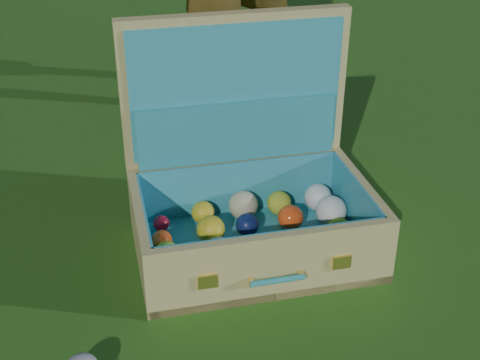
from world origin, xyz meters
name	(u,v)px	position (x,y,z in m)	size (l,w,h in m)	color
ground	(270,283)	(0.00, 0.00, 0.00)	(60.00, 60.00, 0.00)	#215114
suitcase	(250,186)	(0.04, 0.17, 0.14)	(0.59, 0.49, 0.50)	tan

